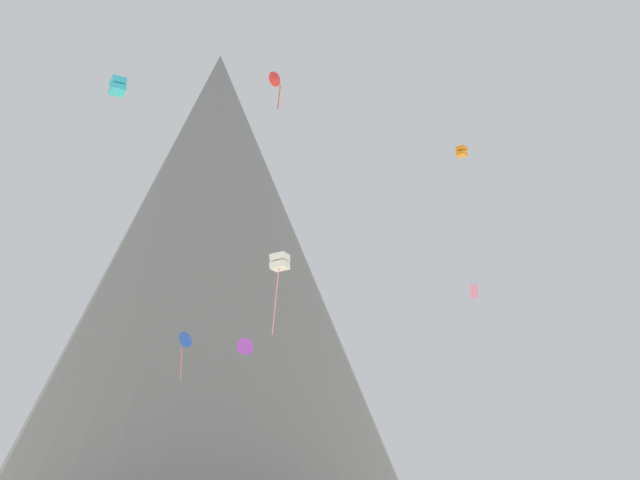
{
  "coord_description": "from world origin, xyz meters",
  "views": [
    {
      "loc": [
        -2.25,
        -33.76,
        4.2
      ],
      "look_at": [
        0.61,
        38.18,
        25.61
      ],
      "focal_mm": 44.82,
      "sensor_mm": 36.0,
      "label": 1
    }
  ],
  "objects_px": {
    "kite_pink_mid": "(474,291)",
    "kite_red_high": "(276,79)",
    "kite_lime_low": "(220,450)",
    "rock_massif": "(214,284)",
    "kite_white_mid": "(280,263)",
    "kite_cyan_high": "(118,86)",
    "kite_orange_high": "(462,152)",
    "kite_violet_low": "(245,346)",
    "kite_blue_mid": "(184,341)"
  },
  "relations": [
    {
      "from": "kite_lime_low",
      "to": "kite_blue_mid",
      "type": "bearing_deg",
      "value": -166.66
    },
    {
      "from": "kite_orange_high",
      "to": "kite_blue_mid",
      "type": "height_order",
      "value": "kite_orange_high"
    },
    {
      "from": "kite_pink_mid",
      "to": "rock_massif",
      "type": "bearing_deg",
      "value": -179.11
    },
    {
      "from": "kite_blue_mid",
      "to": "kite_red_high",
      "type": "relative_size",
      "value": 1.3
    },
    {
      "from": "rock_massif",
      "to": "kite_pink_mid",
      "type": "bearing_deg",
      "value": -54.72
    },
    {
      "from": "kite_orange_high",
      "to": "kite_red_high",
      "type": "distance_m",
      "value": 37.46
    },
    {
      "from": "rock_massif",
      "to": "kite_blue_mid",
      "type": "height_order",
      "value": "rock_massif"
    },
    {
      "from": "rock_massif",
      "to": "kite_pink_mid",
      "type": "xyz_separation_m",
      "value": [
        27.87,
        -39.39,
        -9.87
      ]
    },
    {
      "from": "kite_lime_low",
      "to": "kite_pink_mid",
      "type": "xyz_separation_m",
      "value": [
        24.53,
        -18.76,
        13.75
      ]
    },
    {
      "from": "kite_cyan_high",
      "to": "kite_violet_low",
      "type": "distance_m",
      "value": 22.11
    },
    {
      "from": "kite_pink_mid",
      "to": "kite_red_high",
      "type": "bearing_deg",
      "value": -87.65
    },
    {
      "from": "rock_massif",
      "to": "kite_orange_high",
      "type": "relative_size",
      "value": 51.18
    },
    {
      "from": "rock_massif",
      "to": "kite_pink_mid",
      "type": "height_order",
      "value": "rock_massif"
    },
    {
      "from": "kite_violet_low",
      "to": "kite_red_high",
      "type": "bearing_deg",
      "value": 125.41
    },
    {
      "from": "kite_blue_mid",
      "to": "kite_cyan_high",
      "type": "bearing_deg",
      "value": 24.91
    },
    {
      "from": "kite_lime_low",
      "to": "kite_blue_mid",
      "type": "relative_size",
      "value": 0.54
    },
    {
      "from": "kite_white_mid",
      "to": "kite_violet_low",
      "type": "relative_size",
      "value": 4.25
    },
    {
      "from": "rock_massif",
      "to": "kite_red_high",
      "type": "height_order",
      "value": "rock_massif"
    },
    {
      "from": "kite_pink_mid",
      "to": "kite_red_high",
      "type": "relative_size",
      "value": 0.39
    },
    {
      "from": "rock_massif",
      "to": "kite_orange_high",
      "type": "distance_m",
      "value": 40.49
    },
    {
      "from": "kite_white_mid",
      "to": "kite_cyan_high",
      "type": "xyz_separation_m",
      "value": [
        -12.55,
        3.15,
        14.61
      ]
    },
    {
      "from": "kite_white_mid",
      "to": "kite_cyan_high",
      "type": "height_order",
      "value": "kite_cyan_high"
    },
    {
      "from": "rock_massif",
      "to": "kite_red_high",
      "type": "relative_size",
      "value": 23.76
    },
    {
      "from": "kite_cyan_high",
      "to": "kite_white_mid",
      "type": "bearing_deg",
      "value": -41.35
    },
    {
      "from": "kite_lime_low",
      "to": "rock_massif",
      "type": "bearing_deg",
      "value": 26.95
    },
    {
      "from": "kite_blue_mid",
      "to": "kite_orange_high",
      "type": "bearing_deg",
      "value": 164.75
    },
    {
      "from": "kite_violet_low",
      "to": "kite_blue_mid",
      "type": "bearing_deg",
      "value": -50.38
    },
    {
      "from": "kite_blue_mid",
      "to": "kite_violet_low",
      "type": "relative_size",
      "value": 3.25
    },
    {
      "from": "kite_white_mid",
      "to": "kite_red_high",
      "type": "height_order",
      "value": "kite_red_high"
    },
    {
      "from": "rock_massif",
      "to": "kite_blue_mid",
      "type": "bearing_deg",
      "value": -87.73
    },
    {
      "from": "kite_lime_low",
      "to": "kite_red_high",
      "type": "relative_size",
      "value": 0.7
    },
    {
      "from": "kite_orange_high",
      "to": "kite_lime_low",
      "type": "height_order",
      "value": "kite_orange_high"
    },
    {
      "from": "rock_massif",
      "to": "kite_pink_mid",
      "type": "distance_m",
      "value": 49.25
    },
    {
      "from": "kite_red_high",
      "to": "kite_blue_mid",
      "type": "bearing_deg",
      "value": 81.58
    },
    {
      "from": "kite_violet_low",
      "to": "kite_white_mid",
      "type": "bearing_deg",
      "value": 109.37
    },
    {
      "from": "kite_white_mid",
      "to": "kite_violet_low",
      "type": "xyz_separation_m",
      "value": [
        -2.67,
        9.08,
        -4.26
      ]
    },
    {
      "from": "kite_pink_mid",
      "to": "kite_violet_low",
      "type": "distance_m",
      "value": 24.09
    },
    {
      "from": "kite_cyan_high",
      "to": "kite_blue_mid",
      "type": "height_order",
      "value": "kite_cyan_high"
    },
    {
      "from": "kite_white_mid",
      "to": "kite_blue_mid",
      "type": "xyz_separation_m",
      "value": [
        -8.35,
        16.72,
        -2.61
      ]
    },
    {
      "from": "kite_lime_low",
      "to": "kite_blue_mid",
      "type": "distance_m",
      "value": 23.33
    },
    {
      "from": "kite_lime_low",
      "to": "kite_red_high",
      "type": "xyz_separation_m",
      "value": [
        6.07,
        -32.54,
        27.93
      ]
    },
    {
      "from": "rock_massif",
      "to": "kite_violet_low",
      "type": "xyz_separation_m",
      "value": [
        7.36,
        -49.94,
        -16.81
      ]
    },
    {
      "from": "rock_massif",
      "to": "kite_pink_mid",
      "type": "relative_size",
      "value": 60.83
    },
    {
      "from": "kite_cyan_high",
      "to": "kite_violet_low",
      "type": "xyz_separation_m",
      "value": [
        9.88,
        5.94,
        -18.86
      ]
    },
    {
      "from": "kite_lime_low",
      "to": "kite_pink_mid",
      "type": "relative_size",
      "value": 1.8
    },
    {
      "from": "kite_pink_mid",
      "to": "kite_blue_mid",
      "type": "bearing_deg",
      "value": -118.04
    },
    {
      "from": "kite_orange_high",
      "to": "kite_white_mid",
      "type": "xyz_separation_m",
      "value": [
        -21.14,
        -35.61,
        -23.5
      ]
    },
    {
      "from": "kite_violet_low",
      "to": "kite_red_high",
      "type": "relative_size",
      "value": 0.4
    },
    {
      "from": "kite_white_mid",
      "to": "kite_orange_high",
      "type": "bearing_deg",
      "value": 174.65
    },
    {
      "from": "kite_orange_high",
      "to": "kite_blue_mid",
      "type": "distance_m",
      "value": 43.69
    }
  ]
}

